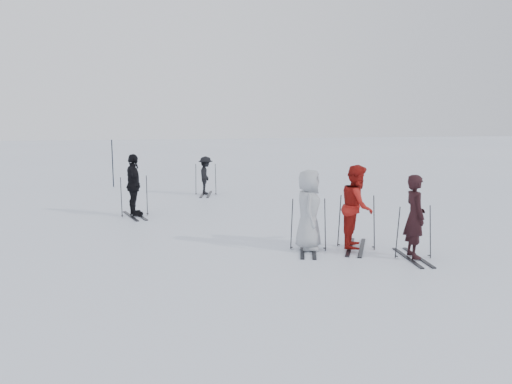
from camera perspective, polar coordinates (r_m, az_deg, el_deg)
The scene contains 12 objects.
ground at distance 13.49m, azimuth 0.92°, elevation -4.82°, with size 120.00×120.00×0.00m, color silver.
skier_near_dark at distance 11.56m, azimuth 17.68°, elevation -2.80°, with size 0.67×0.44×1.85m, color black.
skier_red at distance 12.11m, azimuth 11.47°, elevation -1.75°, with size 0.96×0.75×1.98m, color maroon.
skier_grey at distance 11.77m, azimuth 6.03°, elevation -2.15°, with size 0.92×0.60×1.89m, color #A1A5AA.
skier_uphill_left at distance 16.19m, azimuth -13.78°, elevation 0.69°, with size 1.14×0.48×1.95m, color black.
skier_uphill_far at distance 20.27m, azimuth -5.77°, elevation 1.83°, with size 0.99×0.57×1.53m, color black.
skis_near_dark at distance 11.63m, azimuth 17.61°, elevation -4.31°, with size 0.89×1.68×1.22m, color black, non-canonical shape.
skis_red at distance 12.17m, azimuth 11.43°, elevation -3.25°, with size 0.97×1.83×1.33m, color black, non-canonical shape.
skis_grey at distance 11.83m, azimuth 6.01°, elevation -3.60°, with size 0.93×1.75×1.28m, color black, non-canonical shape.
skis_uphill_left at distance 16.24m, azimuth -13.74°, elevation -0.40°, with size 0.96×1.82×1.33m, color black, non-canonical shape.
skis_uphill_far at distance 20.28m, azimuth -5.77°, elevation 1.51°, with size 0.95×1.79×1.30m, color black, non-canonical shape.
piste_marker at distance 23.32m, azimuth -16.07°, elevation 3.15°, with size 0.05×0.05×2.13m, color black.
Camera 1 is at (-3.04, -12.76, 3.11)m, focal length 35.00 mm.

